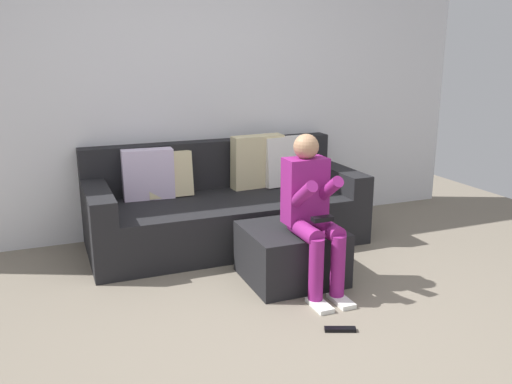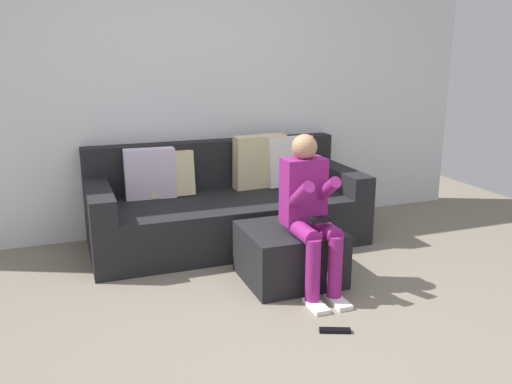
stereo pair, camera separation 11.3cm
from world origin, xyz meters
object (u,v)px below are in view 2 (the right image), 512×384
object	(u,v)px
ottoman	(290,254)
person_seated	(310,208)
couch_sectional	(226,206)
remote_near_ottoman	(335,331)

from	to	relation	value
ottoman	person_seated	size ratio (longest dim) A/B	0.62
ottoman	person_seated	xyz separation A→B (m)	(0.06, -0.18, 0.39)
person_seated	ottoman	bearing A→B (deg)	107.88
ottoman	person_seated	bearing A→B (deg)	-72.12
couch_sectional	ottoman	distance (m)	0.98
remote_near_ottoman	person_seated	bearing A→B (deg)	101.70
ottoman	remote_near_ottoman	distance (m)	0.81
couch_sectional	remote_near_ottoman	bearing A→B (deg)	-85.78
couch_sectional	person_seated	world-z (taller)	person_seated
couch_sectional	person_seated	distance (m)	1.19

